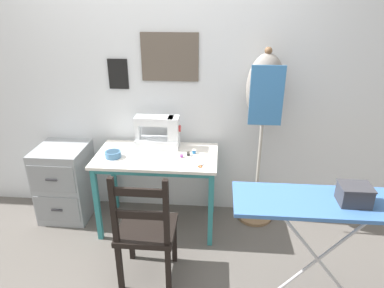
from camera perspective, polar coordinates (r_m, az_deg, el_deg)
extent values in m
plane|color=#5B5651|center=(3.03, -6.35, -16.23)|extent=(14.00, 14.00, 0.00)
cube|color=silver|center=(3.02, -5.21, 10.90)|extent=(10.00, 0.05, 2.55)
cube|color=brown|center=(2.94, -3.73, 14.24)|extent=(0.48, 0.02, 0.40)
cube|color=black|center=(3.07, -12.19, 11.33)|extent=(0.17, 0.01, 0.26)
cube|color=silver|center=(2.89, -5.93, -1.99)|extent=(1.02, 0.56, 0.02)
cube|color=teal|center=(2.69, -6.81, -4.82)|extent=(0.94, 0.03, 0.04)
cube|color=teal|center=(2.98, -15.54, -9.74)|extent=(0.04, 0.04, 0.68)
cube|color=teal|center=(2.81, 3.11, -10.97)|extent=(0.04, 0.04, 0.68)
cube|color=teal|center=(3.37, -12.87, -5.31)|extent=(0.04, 0.04, 0.68)
cube|color=teal|center=(3.22, 3.40, -6.11)|extent=(0.04, 0.04, 0.68)
cube|color=white|center=(3.01, -5.72, 0.19)|extent=(0.38, 0.16, 0.08)
cube|color=white|center=(2.93, -3.07, 2.62)|extent=(0.09, 0.14, 0.20)
cube|color=white|center=(2.94, -6.31, 3.91)|extent=(0.33, 0.12, 0.07)
cube|color=white|center=(3.00, -9.00, 2.15)|extent=(0.04, 0.09, 0.13)
cylinder|color=#B22D2D|center=(2.93, -2.04, 2.59)|extent=(0.02, 0.06, 0.06)
cylinder|color=#99999E|center=(2.89, -3.12, 4.71)|extent=(0.01, 0.01, 0.02)
cylinder|color=teal|center=(2.89, -13.03, -1.69)|extent=(0.13, 0.13, 0.05)
cylinder|color=#243D54|center=(2.88, -13.07, -1.27)|extent=(0.10, 0.10, 0.01)
cube|color=silver|center=(2.72, 2.07, -3.27)|extent=(0.05, 0.09, 0.00)
cube|color=silver|center=(2.71, 2.29, -3.35)|extent=(0.07, 0.08, 0.00)
torus|color=#DB511E|center=(2.67, 1.38, -3.79)|extent=(0.03, 0.03, 0.01)
torus|color=#DB511E|center=(2.67, 1.30, -3.76)|extent=(0.03, 0.03, 0.01)
cylinder|color=purple|center=(2.81, -1.75, -1.98)|extent=(0.02, 0.02, 0.03)
cylinder|color=beige|center=(2.81, -1.75, -1.73)|extent=(0.03, 0.03, 0.00)
cylinder|color=beige|center=(2.82, -1.75, -2.23)|extent=(0.03, 0.03, 0.00)
cylinder|color=black|center=(2.84, -0.62, -1.66)|extent=(0.03, 0.03, 0.03)
cylinder|color=beige|center=(2.83, -0.62, -1.39)|extent=(0.04, 0.04, 0.00)
cylinder|color=beige|center=(2.85, -0.62, -1.94)|extent=(0.04, 0.04, 0.00)
cylinder|color=#2875C1|center=(2.88, 0.33, -1.28)|extent=(0.03, 0.03, 0.04)
cylinder|color=beige|center=(2.87, 0.33, -0.98)|extent=(0.04, 0.04, 0.00)
cylinder|color=beige|center=(2.89, 0.33, -1.59)|extent=(0.04, 0.04, 0.00)
cube|color=black|center=(2.51, -7.51, -13.94)|extent=(0.40, 0.38, 0.04)
cube|color=black|center=(2.80, -10.11, -15.16)|extent=(0.04, 0.04, 0.39)
cube|color=black|center=(2.75, -2.95, -15.74)|extent=(0.04, 0.04, 0.39)
cube|color=black|center=(2.57, -11.94, -19.55)|extent=(0.04, 0.04, 0.39)
cube|color=black|center=(2.51, -3.96, -20.35)|extent=(0.04, 0.04, 0.39)
cube|color=black|center=(2.28, -12.94, -10.76)|extent=(0.04, 0.04, 0.48)
cube|color=black|center=(2.21, -4.31, -11.42)|extent=(0.04, 0.04, 0.48)
cube|color=black|center=(2.16, -8.93, -7.97)|extent=(0.34, 0.02, 0.06)
cube|color=black|center=(2.25, -8.66, -11.62)|extent=(0.34, 0.02, 0.06)
cube|color=#93999E|center=(3.40, -20.30, -5.88)|extent=(0.43, 0.46, 0.69)
cube|color=gray|center=(3.15, -22.35, -5.48)|extent=(0.40, 0.01, 0.25)
cube|color=#333338|center=(3.14, -22.43, -5.57)|extent=(0.10, 0.01, 0.02)
cube|color=gray|center=(3.30, -21.54, -10.12)|extent=(0.40, 0.01, 0.25)
cube|color=#333338|center=(3.29, -21.61, -10.22)|extent=(0.10, 0.01, 0.02)
cylinder|color=#846647|center=(3.36, 10.31, -11.64)|extent=(0.32, 0.32, 0.03)
cylinder|color=#ADA89E|center=(3.10, 11.00, -3.72)|extent=(0.03, 0.03, 1.01)
ellipsoid|color=gray|center=(2.85, 12.10, 9.00)|extent=(0.31, 0.22, 0.57)
sphere|color=brown|center=(2.79, 12.63, 14.94)|extent=(0.06, 0.06, 0.06)
cube|color=teal|center=(2.74, 12.32, 7.81)|extent=(0.26, 0.01, 0.48)
cube|color=#3D6BAD|center=(2.16, 21.80, -9.03)|extent=(1.10, 0.36, 0.02)
cylinder|color=#B7B7BC|center=(2.40, 20.23, -17.60)|extent=(0.67, 0.02, 0.83)
cylinder|color=#B7B7BC|center=(2.40, 20.23, -17.60)|extent=(0.67, 0.02, 0.83)
cube|color=#333338|center=(2.15, 25.42, -7.69)|extent=(0.17, 0.14, 0.11)
cube|color=#38383D|center=(2.13, 25.69, -6.35)|extent=(0.18, 0.14, 0.01)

